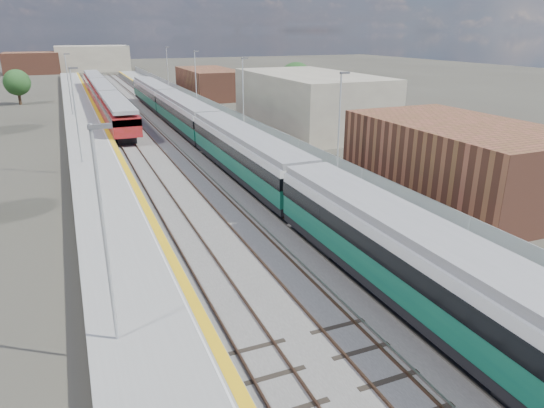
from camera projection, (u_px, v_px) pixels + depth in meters
ground at (169, 130)px, 57.34m from camera, size 320.00×320.00×0.00m
ballast_bed at (146, 128)px, 58.68m from camera, size 10.50×155.00×0.06m
tracks at (149, 124)px, 60.32m from camera, size 8.96×160.00×0.17m
platform_right at (206, 119)px, 61.24m from camera, size 4.70×155.00×8.52m
platform_left at (86, 128)px, 56.02m from camera, size 4.30×155.00×8.52m
buildings at (25, 32)px, 124.01m from camera, size 72.00×185.50×40.00m
green_train at (210, 129)px, 46.06m from camera, size 2.94×81.87×3.24m
red_train at (103, 94)px, 72.67m from camera, size 2.84×57.58×3.58m
tree_c at (17, 83)px, 76.08m from camera, size 4.03×4.03×5.47m
tree_d at (296, 80)px, 70.07m from camera, size 5.10×5.10×6.92m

